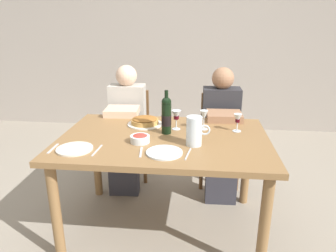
% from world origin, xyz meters
% --- Properties ---
extents(ground_plane, '(8.00, 8.00, 0.00)m').
position_xyz_m(ground_plane, '(0.00, 0.00, 0.00)').
color(ground_plane, gray).
extents(back_wall, '(8.00, 0.10, 2.80)m').
position_xyz_m(back_wall, '(0.00, 2.49, 1.40)').
color(back_wall, '#A3998E').
rests_on(back_wall, ground).
extents(dining_table, '(1.50, 1.00, 0.76)m').
position_xyz_m(dining_table, '(0.00, 0.00, 0.67)').
color(dining_table, olive).
rests_on(dining_table, ground).
extents(wine_bottle, '(0.07, 0.07, 0.33)m').
position_xyz_m(wine_bottle, '(0.01, 0.08, 0.90)').
color(wine_bottle, black).
rests_on(wine_bottle, dining_table).
extents(water_pitcher, '(0.16, 0.11, 0.20)m').
position_xyz_m(water_pitcher, '(0.22, -0.13, 0.85)').
color(water_pitcher, silver).
rests_on(water_pitcher, dining_table).
extents(baked_tart, '(0.28, 0.28, 0.06)m').
position_xyz_m(baked_tart, '(-0.18, 0.26, 0.79)').
color(baked_tart, white).
rests_on(baked_tart, dining_table).
extents(salad_bowl, '(0.13, 0.13, 0.06)m').
position_xyz_m(salad_bowl, '(-0.15, -0.12, 0.79)').
color(salad_bowl, silver).
rests_on(salad_bowl, dining_table).
extents(wine_glass_left_diner, '(0.06, 0.06, 0.14)m').
position_xyz_m(wine_glass_left_diner, '(0.54, 0.18, 0.85)').
color(wine_glass_left_diner, silver).
rests_on(wine_glass_left_diner, dining_table).
extents(wine_glass_right_diner, '(0.07, 0.07, 0.15)m').
position_xyz_m(wine_glass_right_diner, '(0.07, 0.18, 0.87)').
color(wine_glass_right_diner, silver).
rests_on(wine_glass_right_diner, dining_table).
extents(wine_glass_centre, '(0.06, 0.06, 0.15)m').
position_xyz_m(wine_glass_centre, '(0.28, 0.20, 0.87)').
color(wine_glass_centre, silver).
rests_on(wine_glass_centre, dining_table).
extents(dinner_plate_left_setting, '(0.23, 0.23, 0.01)m').
position_xyz_m(dinner_plate_left_setting, '(0.04, -0.29, 0.77)').
color(dinner_plate_left_setting, silver).
rests_on(dinner_plate_left_setting, dining_table).
extents(dinner_plate_right_setting, '(0.24, 0.24, 0.01)m').
position_xyz_m(dinner_plate_right_setting, '(-0.55, -0.29, 0.77)').
color(dinner_plate_right_setting, silver).
rests_on(dinner_plate_right_setting, dining_table).
extents(fork_left_setting, '(0.03, 0.16, 0.00)m').
position_xyz_m(fork_left_setting, '(-0.11, -0.29, 0.76)').
color(fork_left_setting, silver).
rests_on(fork_left_setting, dining_table).
extents(knife_left_setting, '(0.04, 0.18, 0.00)m').
position_xyz_m(knife_left_setting, '(0.19, -0.29, 0.76)').
color(knife_left_setting, silver).
rests_on(knife_left_setting, dining_table).
extents(knife_right_setting, '(0.02, 0.18, 0.00)m').
position_xyz_m(knife_right_setting, '(-0.40, -0.29, 0.76)').
color(knife_right_setting, silver).
rests_on(knife_right_setting, dining_table).
extents(spoon_right_setting, '(0.02, 0.16, 0.00)m').
position_xyz_m(spoon_right_setting, '(-0.70, -0.29, 0.76)').
color(spoon_right_setting, silver).
rests_on(spoon_right_setting, dining_table).
extents(chair_left, '(0.42, 0.42, 0.87)m').
position_xyz_m(chair_left, '(-0.45, 0.92, 0.50)').
color(chair_left, brown).
rests_on(chair_left, ground).
extents(diner_left, '(0.35, 0.52, 1.16)m').
position_xyz_m(diner_left, '(-0.44, 0.68, 0.62)').
color(diner_left, '#B7B2A8').
rests_on(diner_left, ground).
extents(chair_right, '(0.41, 0.41, 0.87)m').
position_xyz_m(chair_right, '(0.45, 0.87, 0.50)').
color(chair_right, brown).
rests_on(chair_right, ground).
extents(diner_right, '(0.35, 0.51, 1.16)m').
position_xyz_m(diner_right, '(0.45, 0.63, 0.62)').
color(diner_right, '#2D2D33').
rests_on(diner_right, ground).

